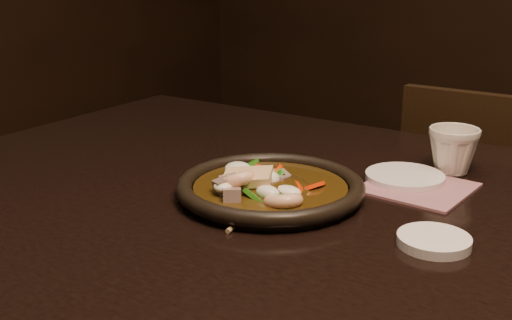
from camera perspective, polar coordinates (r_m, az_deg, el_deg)
The scene contains 9 objects.
table at distance 0.89m, azimuth 11.90°, elevation -10.24°, with size 1.60×0.90×0.75m.
chair at distance 1.58m, azimuth 20.00°, elevation -7.17°, with size 0.39×0.39×0.82m.
plate at distance 0.92m, azimuth 1.28°, elevation -2.54°, with size 0.27×0.27×0.03m.
stirfry at distance 0.91m, azimuth 0.77°, elevation -2.33°, with size 0.18×0.16×0.06m.
soy_dish at distance 0.81m, azimuth 15.53°, elevation -6.93°, with size 0.09×0.09×0.01m, color white.
saucer_left at distance 1.02m, azimuth 13.08°, elevation -1.52°, with size 0.12×0.12×0.01m, color white.
tea_cup at distance 1.06m, azimuth 17.12°, elevation 0.93°, with size 0.08×0.07×0.08m, color beige.
chopsticks at distance 0.91m, azimuth 0.91°, elevation -3.66°, with size 0.04×0.23×0.01m.
napkin at distance 0.99m, azimuth 14.22°, elevation -2.39°, with size 0.14×0.14×0.00m, color #9C6069.
Camera 1 is at (0.27, -0.74, 1.08)m, focal length 45.00 mm.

